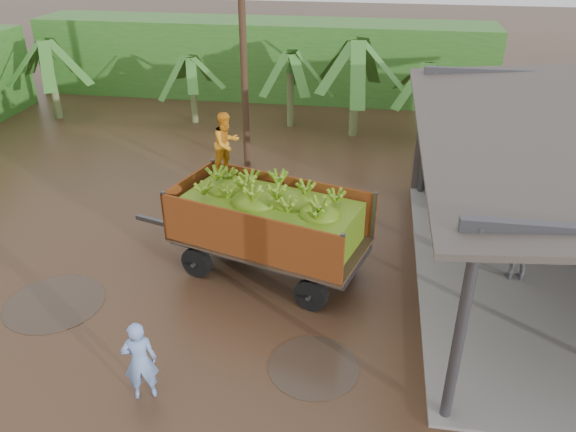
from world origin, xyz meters
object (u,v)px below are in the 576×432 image
object	(u,v)px
utility_pole	(244,57)
man_grey	(522,249)
banana_trailer	(269,221)
man_blue	(140,361)

from	to	relation	value
utility_pole	man_grey	bearing A→B (deg)	-36.77
banana_trailer	man_blue	xyz separation A→B (m)	(-1.55, -4.55, -0.57)
man_blue	man_grey	xyz separation A→B (m)	(7.67, 5.02, 0.07)
banana_trailer	utility_pole	distance (m)	7.31
man_blue	utility_pole	world-z (taller)	utility_pole
banana_trailer	man_grey	world-z (taller)	banana_trailer
banana_trailer	man_blue	bearing A→B (deg)	-91.94
banana_trailer	man_blue	size ratio (longest dim) A/B	3.85
man_blue	utility_pole	bearing A→B (deg)	-108.70
banana_trailer	utility_pole	xyz separation A→B (m)	(-2.06, 6.58, 2.45)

